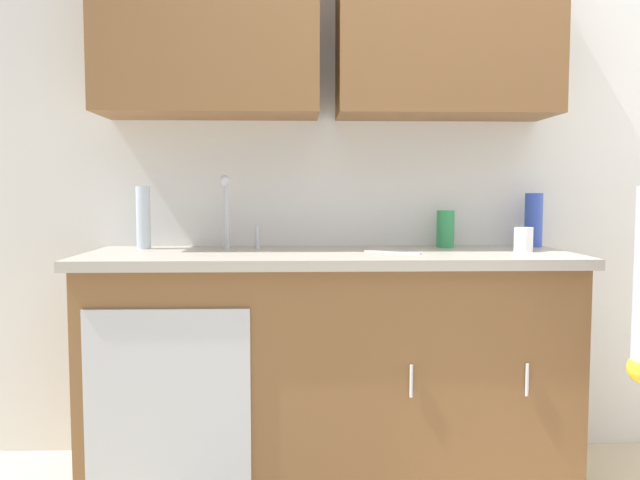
{
  "coord_description": "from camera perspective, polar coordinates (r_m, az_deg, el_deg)",
  "views": [
    {
      "loc": [
        -0.67,
        -1.87,
        1.18
      ],
      "look_at": [
        -0.59,
        0.55,
        1.0
      ],
      "focal_mm": 35.77,
      "sensor_mm": 36.0,
      "label": 1
    }
  ],
  "objects": [
    {
      "name": "kitchen_wall_with_uppers",
      "position": [
        2.93,
        8.76,
        9.99
      ],
      "size": [
        4.8,
        0.44,
        2.7
      ],
      "color": "silver",
      "rests_on": "ground"
    },
    {
      "name": "counter_cabinet",
      "position": [
        2.68,
        0.76,
        -11.58
      ],
      "size": [
        1.9,
        0.62,
        0.9
      ],
      "color": "brown",
      "rests_on": "ground"
    },
    {
      "name": "bottle_dish_liquid",
      "position": [
        2.82,
        -15.53,
        1.94
      ],
      "size": [
        0.06,
        0.06,
        0.27
      ],
      "primitive_type": "cylinder",
      "color": "silver",
      "rests_on": "countertop"
    },
    {
      "name": "countertop",
      "position": [
        2.59,
        0.84,
        -1.51
      ],
      "size": [
        1.96,
        0.66,
        0.04
      ],
      "primitive_type": "cube",
      "color": "#A8A093",
      "rests_on": "counter_cabinet"
    },
    {
      "name": "bottle_water_tall",
      "position": [
        2.85,
        11.15,
        0.98
      ],
      "size": [
        0.08,
        0.08,
        0.16
      ],
      "primitive_type": "cylinder",
      "color": "#2D8C4C",
      "rests_on": "countertop"
    },
    {
      "name": "sink",
      "position": [
        2.61,
        -7.81,
        -1.39
      ],
      "size": [
        0.5,
        0.36,
        0.35
      ],
      "color": "#B7BABF",
      "rests_on": "counter_cabinet"
    },
    {
      "name": "cup_by_sink",
      "position": [
        2.73,
        17.74,
        0.05
      ],
      "size": [
        0.08,
        0.08,
        0.1
      ],
      "primitive_type": "cylinder",
      "color": "white",
      "rests_on": "countertop"
    },
    {
      "name": "bottle_cleaner_spray",
      "position": [
        2.98,
        18.56,
        1.71
      ],
      "size": [
        0.08,
        0.08,
        0.24
      ],
      "primitive_type": "cylinder",
      "color": "#334CB2",
      "rests_on": "countertop"
    },
    {
      "name": "knife_on_counter",
      "position": [
        2.56,
        6.5,
        -1.09
      ],
      "size": [
        0.22,
        0.15,
        0.01
      ],
      "primitive_type": "cube",
      "rotation": [
        0.0,
        0.0,
        2.58
      ],
      "color": "silver",
      "rests_on": "countertop"
    }
  ]
}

